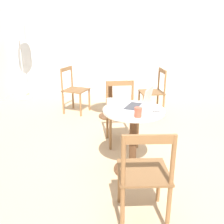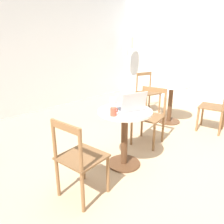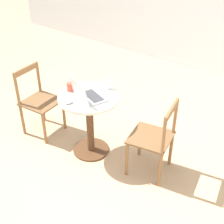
# 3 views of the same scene
# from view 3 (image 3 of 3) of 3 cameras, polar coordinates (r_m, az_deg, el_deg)

# --- Properties ---
(ground_plane) EXTENTS (16.00, 16.00, 0.00)m
(ground_plane) POSITION_cam_3_polar(r_m,az_deg,el_deg) (3.53, -5.20, -10.67)
(ground_plane) COLOR tan
(cafe_table_near) EXTENTS (0.67, 0.67, 0.75)m
(cafe_table_near) POSITION_cam_3_polar(r_m,az_deg,el_deg) (3.48, -4.13, -0.20)
(cafe_table_near) COLOR #51331E
(cafe_table_near) RESTS_ON ground_plane
(chair_near_right) EXTENTS (0.49, 0.49, 0.87)m
(chair_near_right) POSITION_cam_3_polar(r_m,az_deg,el_deg) (3.27, 7.79, -4.84)
(chair_near_right) COLOR brown
(chair_near_right) RESTS_ON ground_plane
(chair_near_left) EXTENTS (0.46, 0.46, 0.87)m
(chair_near_left) POSITION_cam_3_polar(r_m,az_deg,el_deg) (3.97, -13.25, 1.98)
(chair_near_left) COLOR brown
(chair_near_left) RESTS_ON ground_plane
(laptop) EXTENTS (0.40, 0.38, 0.25)m
(laptop) POSITION_cam_3_polar(r_m,az_deg,el_deg) (3.29, -4.51, 3.15)
(laptop) COLOR #B7B7BC
(laptop) RESTS_ON cafe_table_near
(mouse) EXTENTS (0.06, 0.10, 0.03)m
(mouse) POSITION_cam_3_polar(r_m,az_deg,el_deg) (3.25, -7.84, 1.84)
(mouse) COLOR #B7B7BC
(mouse) RESTS_ON cafe_table_near
(mug) EXTENTS (0.11, 0.07, 0.10)m
(mug) POSITION_cam_3_polar(r_m,az_deg,el_deg) (3.46, -7.64, 4.56)
(mug) COLOR #C64C38
(mug) RESTS_ON cafe_table_near
(drinking_glass) EXTENTS (0.07, 0.07, 0.10)m
(drinking_glass) POSITION_cam_3_polar(r_m,az_deg,el_deg) (3.48, -0.85, 5.06)
(drinking_glass) COLOR silver
(drinking_glass) RESTS_ON cafe_table_near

